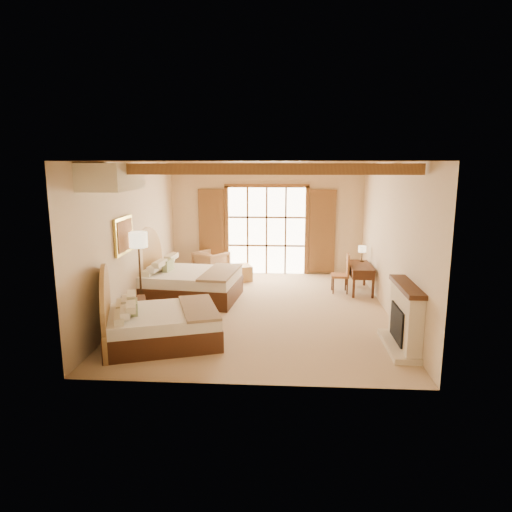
# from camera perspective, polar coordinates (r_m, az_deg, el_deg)

# --- Properties ---
(floor) EXTENTS (7.00, 7.00, 0.00)m
(floor) POSITION_cam_1_polar(r_m,az_deg,el_deg) (10.14, 0.51, -6.71)
(floor) COLOR tan
(floor) RESTS_ON ground
(wall_back) EXTENTS (5.50, 0.00, 5.50)m
(wall_back) POSITION_cam_1_polar(r_m,az_deg,el_deg) (13.23, 1.34, 4.66)
(wall_back) COLOR beige
(wall_back) RESTS_ON ground
(wall_left) EXTENTS (0.00, 7.00, 7.00)m
(wall_left) POSITION_cam_1_polar(r_m,az_deg,el_deg) (10.28, -14.98, 2.32)
(wall_left) COLOR beige
(wall_left) RESTS_ON ground
(wall_right) EXTENTS (0.00, 7.00, 7.00)m
(wall_right) POSITION_cam_1_polar(r_m,az_deg,el_deg) (10.00, 16.47, 1.99)
(wall_right) COLOR beige
(wall_right) RESTS_ON ground
(ceiling) EXTENTS (7.00, 7.00, 0.00)m
(ceiling) POSITION_cam_1_polar(r_m,az_deg,el_deg) (9.64, 0.54, 11.67)
(ceiling) COLOR #B2773B
(ceiling) RESTS_ON ground
(ceiling_beams) EXTENTS (5.39, 4.60, 0.18)m
(ceiling_beams) POSITION_cam_1_polar(r_m,az_deg,el_deg) (9.64, 0.54, 10.96)
(ceiling_beams) COLOR olive
(ceiling_beams) RESTS_ON ceiling
(french_doors) EXTENTS (3.95, 0.08, 2.60)m
(french_doors) POSITION_cam_1_polar(r_m,az_deg,el_deg) (13.21, 1.32, 3.13)
(french_doors) COLOR white
(french_doors) RESTS_ON ground
(fireplace) EXTENTS (0.46, 1.40, 1.16)m
(fireplace) POSITION_cam_1_polar(r_m,az_deg,el_deg) (8.34, 18.02, -7.67)
(fireplace) COLOR beige
(fireplace) RESTS_ON ground
(painting) EXTENTS (0.06, 0.95, 0.75)m
(painting) POSITION_cam_1_polar(r_m,az_deg,el_deg) (9.55, -16.17, 2.49)
(painting) COLOR gold
(painting) RESTS_ON wall_left
(canopy_valance) EXTENTS (0.70, 1.40, 0.45)m
(canopy_valance) POSITION_cam_1_polar(r_m,az_deg,el_deg) (8.17, -17.57, 9.44)
(canopy_valance) COLOR beige
(canopy_valance) RESTS_ON ceiling
(bed_near) EXTENTS (2.41, 2.03, 1.30)m
(bed_near) POSITION_cam_1_polar(r_m,az_deg,el_deg) (8.43, -12.68, -8.02)
(bed_near) COLOR #422210
(bed_near) RESTS_ON floor
(bed_far) EXTENTS (2.43, 1.93, 1.48)m
(bed_far) POSITION_cam_1_polar(r_m,az_deg,el_deg) (10.94, -9.16, -3.07)
(bed_far) COLOR #422210
(bed_far) RESTS_ON floor
(nightstand) EXTENTS (0.60, 0.60, 0.55)m
(nightstand) POSITION_cam_1_polar(r_m,az_deg,el_deg) (9.44, -14.98, -6.75)
(nightstand) COLOR #422210
(nightstand) RESTS_ON floor
(floor_lamp) EXTENTS (0.38, 0.38, 1.78)m
(floor_lamp) POSITION_cam_1_polar(r_m,az_deg,el_deg) (9.76, -14.47, 1.36)
(floor_lamp) COLOR #362616
(floor_lamp) RESTS_ON floor
(armchair) EXTENTS (1.12, 1.12, 0.74)m
(armchair) POSITION_cam_1_polar(r_m,az_deg,el_deg) (13.03, -5.62, -0.98)
(armchair) COLOR #9E7751
(armchair) RESTS_ON floor
(ottoman) EXTENTS (0.74, 0.74, 0.42)m
(ottoman) POSITION_cam_1_polar(r_m,az_deg,el_deg) (12.60, -2.01, -2.11)
(ottoman) COLOR #B2824C
(ottoman) RESTS_ON floor
(desk) EXTENTS (0.55, 1.27, 0.68)m
(desk) POSITION_cam_1_polar(r_m,az_deg,el_deg) (11.76, 12.82, -2.60)
(desk) COLOR #422210
(desk) RESTS_ON floor
(desk_chair) EXTENTS (0.45, 0.45, 0.97)m
(desk_chair) POSITION_cam_1_polar(r_m,az_deg,el_deg) (11.59, 10.53, -3.03)
(desk_chair) COLOR #935E32
(desk_chair) RESTS_ON floor
(desk_lamp) EXTENTS (0.20, 0.20, 0.40)m
(desk_lamp) POSITION_cam_1_polar(r_m,az_deg,el_deg) (12.07, 13.14, 0.77)
(desk_lamp) COLOR #362616
(desk_lamp) RESTS_ON desk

